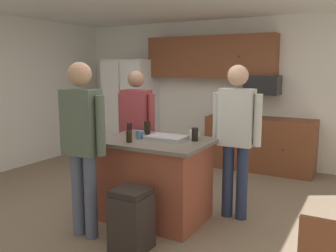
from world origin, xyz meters
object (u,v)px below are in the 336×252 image
(kitchen_island, at_px, (155,179))
(serving_tray, at_px, (167,138))
(person_guest_by_door, at_px, (136,124))
(tumbler_amber, at_px, (195,134))
(person_guest_right, at_px, (236,131))
(glass_dark_ale, at_px, (129,129))
(trash_bin, at_px, (131,220))
(glass_pilsner, at_px, (129,137))
(person_guest_left, at_px, (82,137))
(refrigerator, at_px, (131,108))
(mug_blue_stoneware, at_px, (193,134))
(mug_ceramic_white, at_px, (139,135))
(glass_stout_tall, at_px, (147,128))
(microwave_over_range, at_px, (263,85))

(kitchen_island, relative_size, serving_tray, 2.83)
(person_guest_by_door, xyz_separation_m, tumbler_amber, (1.08, -0.45, 0.03))
(kitchen_island, xyz_separation_m, person_guest_right, (0.79, 0.48, 0.56))
(glass_dark_ale, height_order, trash_bin, glass_dark_ale)
(tumbler_amber, distance_m, glass_pilsner, 0.73)
(person_guest_left, bearing_deg, refrigerator, 56.35)
(serving_tray, bearing_deg, glass_dark_ale, 172.57)
(kitchen_island, distance_m, mug_blue_stoneware, 0.68)
(refrigerator, height_order, mug_ceramic_white, refrigerator)
(person_guest_right, bearing_deg, tumbler_amber, 10.02)
(person_guest_right, relative_size, mug_blue_stoneware, 13.64)
(mug_blue_stoneware, relative_size, trash_bin, 0.21)
(kitchen_island, bearing_deg, tumbler_amber, 20.20)
(glass_dark_ale, distance_m, mug_ceramic_white, 0.32)
(person_guest_by_door, xyz_separation_m, trash_bin, (0.83, -1.35, -0.68))
(kitchen_island, bearing_deg, person_guest_by_door, 137.49)
(person_guest_right, bearing_deg, glass_pilsner, 6.37)
(kitchen_island, xyz_separation_m, glass_stout_tall, (-0.24, 0.22, 0.54))
(person_guest_left, xyz_separation_m, trash_bin, (0.59, -0.01, -0.75))
(person_guest_by_door, distance_m, serving_tray, 0.94)
(serving_tray, bearing_deg, glass_stout_tall, 156.38)
(person_guest_left, height_order, mug_blue_stoneware, person_guest_left)
(mug_ceramic_white, bearing_deg, glass_dark_ale, 145.89)
(glass_stout_tall, xyz_separation_m, mug_ceramic_white, (0.06, -0.26, -0.03))
(mug_ceramic_white, height_order, serving_tray, mug_ceramic_white)
(trash_bin, bearing_deg, kitchen_island, 103.40)
(microwave_over_range, xyz_separation_m, kitchen_island, (-0.50, -2.67, -0.98))
(refrigerator, height_order, person_guest_left, refrigerator)
(person_guest_by_door, distance_m, glass_dark_ale, 0.51)
(mug_ceramic_white, xyz_separation_m, trash_bin, (0.36, -0.70, -0.68))
(person_guest_right, bearing_deg, mug_ceramic_white, -3.03)
(mug_ceramic_white, distance_m, glass_pilsner, 0.22)
(glass_stout_tall, xyz_separation_m, trash_bin, (0.42, -0.96, -0.72))
(glass_pilsner, xyz_separation_m, trash_bin, (0.35, -0.48, -0.70))
(microwave_over_range, distance_m, person_guest_left, 3.55)
(person_guest_left, distance_m, person_guest_right, 1.71)
(glass_dark_ale, xyz_separation_m, mug_ceramic_white, (0.27, -0.18, -0.02))
(refrigerator, distance_m, microwave_over_range, 2.65)
(glass_pilsner, bearing_deg, mug_blue_stoneware, 47.11)
(mug_ceramic_white, distance_m, mug_blue_stoneware, 0.62)
(microwave_over_range, bearing_deg, glass_pilsner, -102.95)
(glass_stout_tall, distance_m, glass_dark_ale, 0.22)
(glass_pilsner, distance_m, serving_tray, 0.44)
(glass_pilsner, bearing_deg, person_guest_right, 37.51)
(refrigerator, xyz_separation_m, serving_tray, (2.21, -2.49, 0.01))
(tumbler_amber, bearing_deg, serving_tray, -163.58)
(person_guest_by_door, bearing_deg, kitchen_island, 0.00)
(microwave_over_range, relative_size, glass_dark_ale, 4.11)
(serving_tray, distance_m, trash_bin, 1.04)
(person_guest_right, distance_m, mug_blue_stoneware, 0.49)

